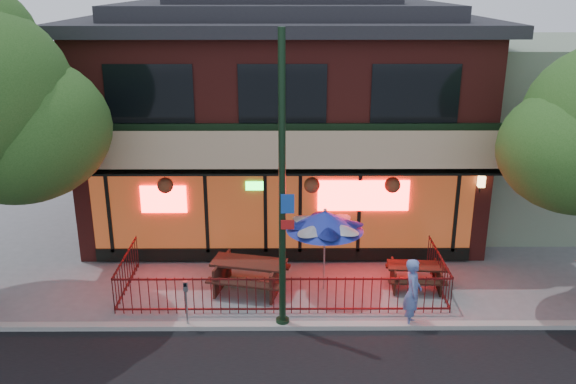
# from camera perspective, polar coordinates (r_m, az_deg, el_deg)

# --- Properties ---
(ground) EXTENTS (80.00, 80.00, 0.00)m
(ground) POSITION_cam_1_polar(r_m,az_deg,el_deg) (15.40, -0.51, -11.64)
(ground) COLOR gray
(ground) RESTS_ON ground
(curb) EXTENTS (80.00, 0.25, 0.12)m
(curb) POSITION_cam_1_polar(r_m,az_deg,el_deg) (14.94, -0.51, -12.42)
(curb) COLOR #999993
(curb) RESTS_ON ground
(restaurant_building) EXTENTS (12.96, 9.49, 8.05)m
(restaurant_building) POSITION_cam_1_polar(r_m,az_deg,el_deg) (20.69, -0.48, 8.66)
(restaurant_building) COLOR maroon
(restaurant_building) RESTS_ON ground
(neighbor_building) EXTENTS (6.00, 7.00, 6.00)m
(neighbor_building) POSITION_cam_1_polar(r_m,az_deg,el_deg) (23.28, 22.39, 5.57)
(neighbor_building) COLOR gray
(neighbor_building) RESTS_ON ground
(patio_fence) EXTENTS (8.44, 2.62, 1.00)m
(patio_fence) POSITION_cam_1_polar(r_m,az_deg,el_deg) (15.53, -0.51, -8.69)
(patio_fence) COLOR #4C1011
(patio_fence) RESTS_ON ground
(street_light) EXTENTS (0.43, 0.32, 7.00)m
(street_light) POSITION_cam_1_polar(r_m,az_deg,el_deg) (13.68, -0.54, -1.10)
(street_light) COLOR black
(street_light) RESTS_ON ground
(picnic_table_left) EXTENTS (2.25, 1.90, 0.84)m
(picnic_table_left) POSITION_cam_1_polar(r_m,az_deg,el_deg) (16.44, -3.66, -7.40)
(picnic_table_left) COLOR #3B1C15
(picnic_table_left) RESTS_ON ground
(picnic_table_right) EXTENTS (1.62, 1.29, 0.66)m
(picnic_table_right) POSITION_cam_1_polar(r_m,az_deg,el_deg) (16.95, 11.87, -7.38)
(picnic_table_right) COLOR black
(picnic_table_right) RESTS_ON ground
(patio_umbrella) EXTENTS (2.03, 2.03, 2.32)m
(patio_umbrella) POSITION_cam_1_polar(r_m,az_deg,el_deg) (15.90, 3.48, -2.69)
(patio_umbrella) COLOR gray
(patio_umbrella) RESTS_ON ground
(pedestrian) EXTENTS (0.50, 0.69, 1.74)m
(pedestrian) POSITION_cam_1_polar(r_m,az_deg,el_deg) (14.98, 11.58, -9.21)
(pedestrian) COLOR #5D75BA
(pedestrian) RESTS_ON ground
(parking_meter_near) EXTENTS (0.12, 0.11, 1.25)m
(parking_meter_near) POSITION_cam_1_polar(r_m,az_deg,el_deg) (14.75, -9.52, -9.64)
(parking_meter_near) COLOR #909498
(parking_meter_near) RESTS_ON ground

